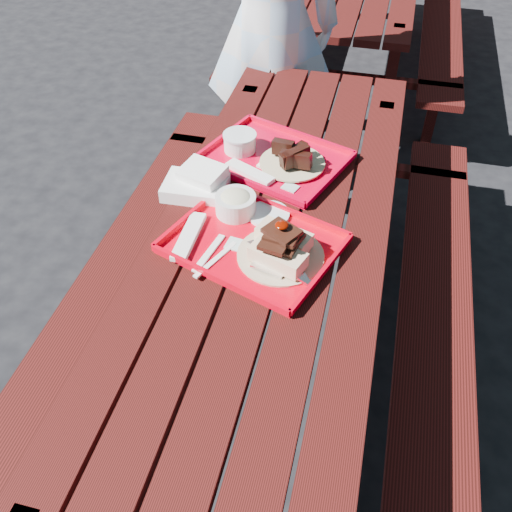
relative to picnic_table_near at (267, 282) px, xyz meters
name	(u,v)px	position (x,y,z in m)	size (l,w,h in m)	color
ground	(265,378)	(0.00, 0.00, -0.56)	(60.00, 60.00, 0.00)	black
picnic_table_near	(267,282)	(0.00, 0.00, 0.00)	(1.41, 2.40, 0.75)	#440E0D
near_tray	(257,234)	(-0.03, -0.02, 0.23)	(0.59, 0.53, 0.16)	red
far_tray	(272,157)	(-0.08, 0.42, 0.21)	(0.58, 0.52, 0.08)	red
white_cloth	(197,183)	(-0.29, 0.19, 0.23)	(0.22, 0.19, 0.09)	white
person	(271,24)	(-0.29, 1.32, 0.34)	(0.66, 0.43, 1.80)	#B6D8F9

